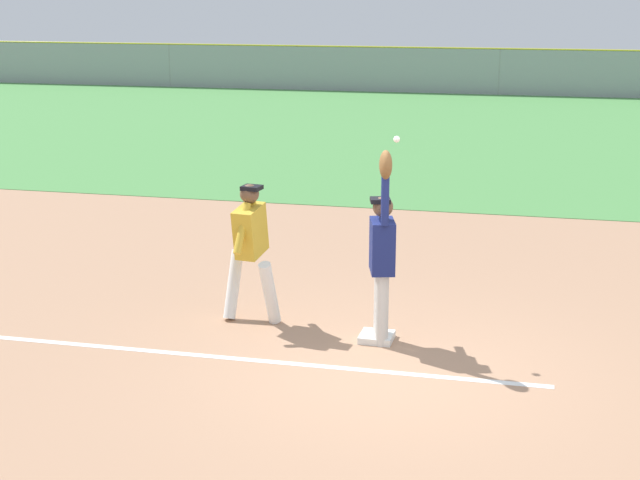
{
  "coord_description": "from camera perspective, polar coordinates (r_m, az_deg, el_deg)",
  "views": [
    {
      "loc": [
        1.36,
        -9.24,
        3.97
      ],
      "look_at": [
        -1.04,
        1.26,
        1.05
      ],
      "focal_mm": 52.53,
      "sensor_mm": 36.0,
      "label": 1
    }
  ],
  "objects": [
    {
      "name": "baseball",
      "position": [
        10.48,
        4.69,
        6.14
      ],
      "size": [
        0.07,
        0.07,
        0.07
      ],
      "primitive_type": "sphere",
      "color": "white"
    },
    {
      "name": "outfield_fence",
      "position": [
        36.43,
        10.87,
        10.05
      ],
      "size": [
        52.96,
        0.08,
        1.76
      ],
      "color": "#93999E",
      "rests_on": "ground_plane"
    },
    {
      "name": "ground_plane",
      "position": [
        10.15,
        4.2,
        -7.9
      ],
      "size": [
        79.33,
        79.33,
        0.0
      ],
      "primitive_type": "plane",
      "color": "tan"
    },
    {
      "name": "fielder",
      "position": [
        10.54,
        3.82,
        -0.56
      ],
      "size": [
        0.36,
        0.89,
        2.28
      ],
      "rotation": [
        0.0,
        0.0,
        3.4
      ],
      "color": "silver",
      "rests_on": "ground_plane"
    },
    {
      "name": "first_base",
      "position": [
        10.94,
        3.47,
        -5.92
      ],
      "size": [
        0.39,
        0.39,
        0.08
      ],
      "primitive_type": "cube",
      "rotation": [
        0.0,
        0.0,
        -0.03
      ],
      "color": "white",
      "rests_on": "ground_plane"
    },
    {
      "name": "outfield_grass",
      "position": [
        26.8,
        9.9,
        6.45
      ],
      "size": [
        52.88,
        19.62,
        0.01
      ],
      "primitive_type": "cube",
      "color": "#4C8C47",
      "rests_on": "ground_plane"
    },
    {
      "name": "parked_car_green",
      "position": [
        39.43,
        6.29,
        10.3
      ],
      "size": [
        4.51,
        2.33,
        1.25
      ],
      "rotation": [
        0.0,
        0.0,
        0.06
      ],
      "color": "#1E6B33",
      "rests_on": "ground_plane"
    },
    {
      "name": "parked_car_blue",
      "position": [
        40.04,
        -1.53,
        10.46
      ],
      "size": [
        4.47,
        2.25,
        1.25
      ],
      "rotation": [
        0.0,
        0.0,
        -0.04
      ],
      "color": "#23389E",
      "rests_on": "ground_plane"
    },
    {
      "name": "chalk_foul_line",
      "position": [
        11.47,
        -17.55,
        -5.8
      ],
      "size": [
        12.0,
        0.1,
        0.01
      ],
      "primitive_type": "cube",
      "rotation": [
        0.0,
        0.0,
        0.0
      ],
      "color": "white",
      "rests_on": "ground_plane"
    },
    {
      "name": "parked_car_black",
      "position": [
        38.61,
        13.52,
        9.88
      ],
      "size": [
        4.43,
        2.18,
        1.25
      ],
      "rotation": [
        0.0,
        0.0,
        -0.02
      ],
      "color": "black",
      "rests_on": "ground_plane"
    },
    {
      "name": "runner",
      "position": [
        11.25,
        -4.25,
        -0.2
      ],
      "size": [
        0.74,
        0.85,
        1.72
      ],
      "rotation": [
        0.0,
        0.0,
        -0.14
      ],
      "color": "white",
      "rests_on": "ground_plane"
    }
  ]
}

